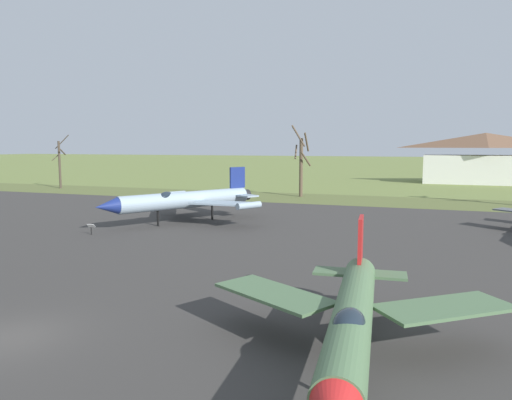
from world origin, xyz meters
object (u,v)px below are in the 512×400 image
at_px(jet_fighter_front_right, 185,200).
at_px(visitor_building, 485,159).
at_px(jet_fighter_rear_left, 352,315).
at_px(info_placard_front_right, 91,228).

height_order(jet_fighter_front_right, visitor_building, visitor_building).
height_order(jet_fighter_front_right, jet_fighter_rear_left, jet_fighter_front_right).
xyz_separation_m(jet_fighter_front_right, info_placard_front_right, (-4.26, -7.63, -1.59)).
relative_size(jet_fighter_front_right, jet_fighter_rear_left, 1.14).
bearing_deg(jet_fighter_rear_left, visitor_building, 81.52).
height_order(jet_fighter_rear_left, visitor_building, visitor_building).
bearing_deg(jet_fighter_front_right, visitor_building, 62.41).
distance_m(jet_fighter_front_right, jet_fighter_rear_left, 29.98).
height_order(info_placard_front_right, visitor_building, visitor_building).
bearing_deg(jet_fighter_rear_left, info_placard_front_right, 144.83).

